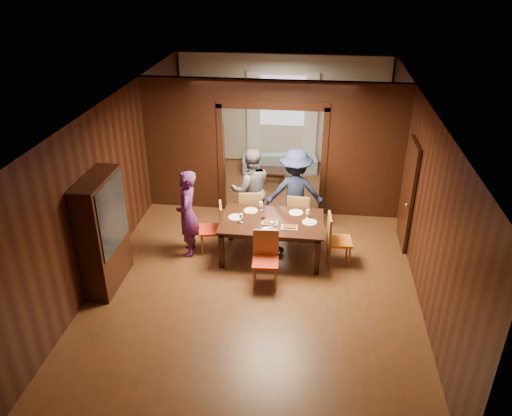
# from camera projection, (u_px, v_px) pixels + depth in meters

# --- Properties ---
(floor) EXTENTS (9.00, 9.00, 0.00)m
(floor) POSITION_uv_depth(u_px,v_px,m) (264.00, 246.00, 9.80)
(floor) COLOR #543417
(floor) RESTS_ON ground
(ceiling) EXTENTS (5.50, 9.00, 0.02)m
(ceiling) POSITION_uv_depth(u_px,v_px,m) (265.00, 101.00, 8.47)
(ceiling) COLOR silver
(ceiling) RESTS_ON room_walls
(room_walls) EXTENTS (5.52, 9.01, 2.90)m
(room_walls) POSITION_uv_depth(u_px,v_px,m) (274.00, 141.00, 10.77)
(room_walls) COLOR black
(room_walls) RESTS_ON floor
(person_purple) EXTENTS (0.48, 0.66, 1.68)m
(person_purple) POSITION_uv_depth(u_px,v_px,m) (187.00, 214.00, 9.23)
(person_purple) COLOR #511F5A
(person_purple) RESTS_ON floor
(person_grey) EXTENTS (1.01, 0.88, 1.75)m
(person_grey) POSITION_uv_depth(u_px,v_px,m) (251.00, 190.00, 10.08)
(person_grey) COLOR #595960
(person_grey) RESTS_ON floor
(person_navy) EXTENTS (1.23, 0.79, 1.80)m
(person_navy) POSITION_uv_depth(u_px,v_px,m) (295.00, 192.00, 9.91)
(person_navy) COLOR #1A2142
(person_navy) RESTS_ON floor
(sofa) EXTENTS (2.00, 0.98, 0.56)m
(sofa) POSITION_uv_depth(u_px,v_px,m) (280.00, 160.00, 13.07)
(sofa) COLOR #8BAAB6
(sofa) RESTS_ON floor
(serving_bowl) EXTENTS (0.28, 0.28, 0.07)m
(serving_bowl) POSITION_uv_depth(u_px,v_px,m) (277.00, 217.00, 9.22)
(serving_bowl) COLOR black
(serving_bowl) RESTS_ON dining_table
(dining_table) EXTENTS (1.88, 1.17, 0.76)m
(dining_table) POSITION_uv_depth(u_px,v_px,m) (272.00, 238.00, 9.35)
(dining_table) COLOR black
(dining_table) RESTS_ON floor
(coffee_table) EXTENTS (0.80, 0.50, 0.40)m
(coffee_table) POSITION_uv_depth(u_px,v_px,m) (269.00, 177.00, 12.29)
(coffee_table) COLOR black
(coffee_table) RESTS_ON floor
(chair_left) EXTENTS (0.53, 0.53, 0.97)m
(chair_left) POSITION_uv_depth(u_px,v_px,m) (211.00, 228.00, 9.47)
(chair_left) COLOR red
(chair_left) RESTS_ON floor
(chair_right) EXTENTS (0.47, 0.47, 0.97)m
(chair_right) POSITION_uv_depth(u_px,v_px,m) (339.00, 240.00, 9.10)
(chair_right) COLOR orange
(chair_right) RESTS_ON floor
(chair_far_l) EXTENTS (0.49, 0.49, 0.97)m
(chair_far_l) POSITION_uv_depth(u_px,v_px,m) (250.00, 210.00, 10.11)
(chair_far_l) COLOR red
(chair_far_l) RESTS_ON floor
(chair_far_r) EXTENTS (0.47, 0.47, 0.97)m
(chair_far_r) POSITION_uv_depth(u_px,v_px,m) (299.00, 214.00, 9.96)
(chair_far_r) COLOR red
(chair_far_r) RESTS_ON floor
(chair_near) EXTENTS (0.47, 0.47, 0.97)m
(chair_near) POSITION_uv_depth(u_px,v_px,m) (265.00, 260.00, 8.49)
(chair_near) COLOR red
(chair_near) RESTS_ON floor
(hutch) EXTENTS (0.40, 1.20, 2.00)m
(hutch) POSITION_uv_depth(u_px,v_px,m) (103.00, 233.00, 8.30)
(hutch) COLOR black
(hutch) RESTS_ON floor
(door_right) EXTENTS (0.06, 0.90, 2.10)m
(door_right) POSITION_uv_depth(u_px,v_px,m) (408.00, 195.00, 9.47)
(door_right) COLOR black
(door_right) RESTS_ON floor
(window_far) EXTENTS (1.20, 0.03, 1.30)m
(window_far) POSITION_uv_depth(u_px,v_px,m) (283.00, 101.00, 12.94)
(window_far) COLOR silver
(window_far) RESTS_ON back_wall
(curtain_left) EXTENTS (0.35, 0.06, 2.40)m
(curtain_left) POSITION_uv_depth(u_px,v_px,m) (254.00, 117.00, 13.19)
(curtain_left) COLOR white
(curtain_left) RESTS_ON back_wall
(curtain_right) EXTENTS (0.35, 0.06, 2.40)m
(curtain_right) POSITION_uv_depth(u_px,v_px,m) (311.00, 119.00, 13.03)
(curtain_right) COLOR white
(curtain_right) RESTS_ON back_wall
(plate_left) EXTENTS (0.27, 0.27, 0.01)m
(plate_left) POSITION_uv_depth(u_px,v_px,m) (235.00, 217.00, 9.27)
(plate_left) COLOR silver
(plate_left) RESTS_ON dining_table
(plate_far_l) EXTENTS (0.27, 0.27, 0.01)m
(plate_far_l) POSITION_uv_depth(u_px,v_px,m) (251.00, 211.00, 9.50)
(plate_far_l) COLOR silver
(plate_far_l) RESTS_ON dining_table
(plate_far_r) EXTENTS (0.27, 0.27, 0.01)m
(plate_far_r) POSITION_uv_depth(u_px,v_px,m) (296.00, 213.00, 9.43)
(plate_far_r) COLOR white
(plate_far_r) RESTS_ON dining_table
(plate_right) EXTENTS (0.27, 0.27, 0.01)m
(plate_right) POSITION_uv_depth(u_px,v_px,m) (309.00, 222.00, 9.10)
(plate_right) COLOR silver
(plate_right) RESTS_ON dining_table
(plate_near) EXTENTS (0.27, 0.27, 0.01)m
(plate_near) POSITION_uv_depth(u_px,v_px,m) (268.00, 231.00, 8.82)
(plate_near) COLOR silver
(plate_near) RESTS_ON dining_table
(platter_a) EXTENTS (0.30, 0.20, 0.04)m
(platter_a) POSITION_uv_depth(u_px,v_px,m) (270.00, 222.00, 9.08)
(platter_a) COLOR gray
(platter_a) RESTS_ON dining_table
(platter_b) EXTENTS (0.30, 0.20, 0.04)m
(platter_b) POSITION_uv_depth(u_px,v_px,m) (289.00, 227.00, 8.91)
(platter_b) COLOR gray
(platter_b) RESTS_ON dining_table
(wineglass_left) EXTENTS (0.08, 0.08, 0.18)m
(wineglass_left) POSITION_uv_depth(u_px,v_px,m) (241.00, 218.00, 9.06)
(wineglass_left) COLOR silver
(wineglass_left) RESTS_ON dining_table
(wineglass_far) EXTENTS (0.08, 0.08, 0.18)m
(wineglass_far) POSITION_uv_depth(u_px,v_px,m) (261.00, 206.00, 9.49)
(wineglass_far) COLOR silver
(wineglass_far) RESTS_ON dining_table
(wineglass_right) EXTENTS (0.08, 0.08, 0.18)m
(wineglass_right) POSITION_uv_depth(u_px,v_px,m) (308.00, 214.00, 9.20)
(wineglass_right) COLOR silver
(wineglass_right) RESTS_ON dining_table
(tumbler) EXTENTS (0.07, 0.07, 0.14)m
(tumbler) POSITION_uv_depth(u_px,v_px,m) (272.00, 226.00, 8.85)
(tumbler) COLOR silver
(tumbler) RESTS_ON dining_table
(condiment_jar) EXTENTS (0.08, 0.08, 0.11)m
(condiment_jar) POSITION_uv_depth(u_px,v_px,m) (263.00, 218.00, 9.15)
(condiment_jar) COLOR #4A2711
(condiment_jar) RESTS_ON dining_table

